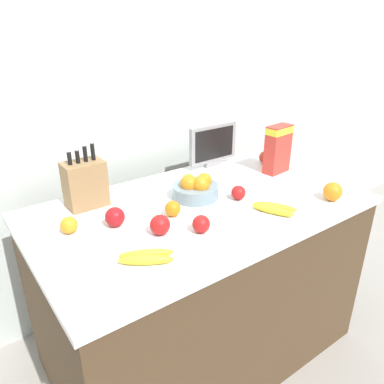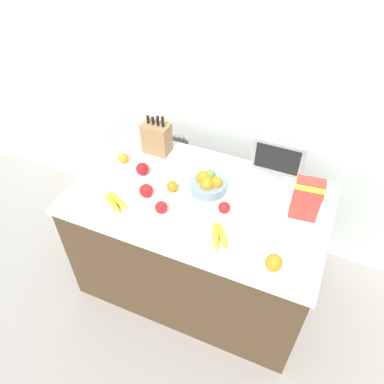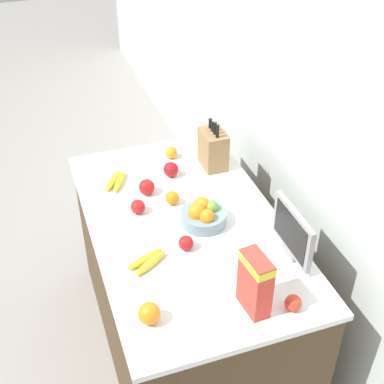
# 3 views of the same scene
# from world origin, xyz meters

# --- Properties ---
(ground_plane) EXTENTS (14.00, 14.00, 0.00)m
(ground_plane) POSITION_xyz_m (0.00, 0.00, 0.00)
(ground_plane) COLOR gray
(wall_back) EXTENTS (9.00, 0.06, 2.60)m
(wall_back) POSITION_xyz_m (0.00, 0.66, 1.30)
(wall_back) COLOR silver
(wall_back) RESTS_ON ground_plane
(counter) EXTENTS (1.52, 0.89, 0.87)m
(counter) POSITION_xyz_m (0.00, 0.00, 0.44)
(counter) COLOR #4C3823
(counter) RESTS_ON ground_plane
(knife_block) EXTENTS (0.18, 0.12, 0.31)m
(knife_block) POSITION_xyz_m (-0.42, 0.30, 0.98)
(knife_block) COLOR #937047
(knife_block) RESTS_ON counter
(small_monitor) EXTENTS (0.32, 0.03, 0.24)m
(small_monitor) POSITION_xyz_m (0.36, 0.37, 1.00)
(small_monitor) COLOR gray
(small_monitor) RESTS_ON counter
(cereal_box) EXTENTS (0.16, 0.09, 0.26)m
(cereal_box) POSITION_xyz_m (0.59, 0.09, 1.01)
(cereal_box) COLOR red
(cereal_box) RESTS_ON counter
(fruit_bowl) EXTENTS (0.22, 0.22, 0.12)m
(fruit_bowl) POSITION_xyz_m (0.03, 0.08, 0.92)
(fruit_bowl) COLOR gray
(fruit_bowl) RESTS_ON counter
(banana_bunch_left) EXTENTS (0.21, 0.16, 0.04)m
(banana_bunch_left) POSITION_xyz_m (-0.42, -0.24, 0.89)
(banana_bunch_left) COLOR yellow
(banana_bunch_left) RESTS_ON counter
(banana_bunch_right) EXTENTS (0.15, 0.20, 0.04)m
(banana_bunch_right) POSITION_xyz_m (0.22, -0.24, 0.89)
(banana_bunch_right) COLOR yellow
(banana_bunch_right) RESTS_ON counter
(apple_front) EXTENTS (0.07, 0.07, 0.07)m
(apple_front) POSITION_xyz_m (-0.15, -0.19, 0.90)
(apple_front) COLOR red
(apple_front) RESTS_ON counter
(apple_near_bananas) EXTENTS (0.07, 0.07, 0.07)m
(apple_near_bananas) POSITION_xyz_m (0.65, 0.23, 0.90)
(apple_near_bananas) COLOR red
(apple_near_bananas) RESTS_ON counter
(apple_rear) EXTENTS (0.08, 0.08, 0.08)m
(apple_rear) POSITION_xyz_m (-0.40, 0.05, 0.91)
(apple_rear) COLOR #A31419
(apple_rear) RESTS_ON counter
(apple_leftmost) EXTENTS (0.07, 0.07, 0.07)m
(apple_leftmost) POSITION_xyz_m (0.18, -0.06, 0.90)
(apple_leftmost) COLOR red
(apple_leftmost) RESTS_ON counter
(apple_middle) EXTENTS (0.08, 0.08, 0.08)m
(apple_middle) POSITION_xyz_m (-0.29, -0.11, 0.91)
(apple_middle) COLOR red
(apple_middle) RESTS_ON counter
(orange_mid_right) EXTENTS (0.07, 0.07, 0.07)m
(orange_mid_right) POSITION_xyz_m (-0.57, 0.11, 0.90)
(orange_mid_right) COLOR orange
(orange_mid_right) RESTS_ON counter
(orange_mid_left) EXTENTS (0.09, 0.09, 0.09)m
(orange_mid_left) POSITION_xyz_m (0.53, -0.32, 0.91)
(orange_mid_left) COLOR orange
(orange_mid_left) RESTS_ON counter
(orange_by_cereal) EXTENTS (0.07, 0.07, 0.07)m
(orange_by_cereal) POSITION_xyz_m (-0.16, -0.01, 0.90)
(orange_by_cereal) COLOR orange
(orange_by_cereal) RESTS_ON counter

